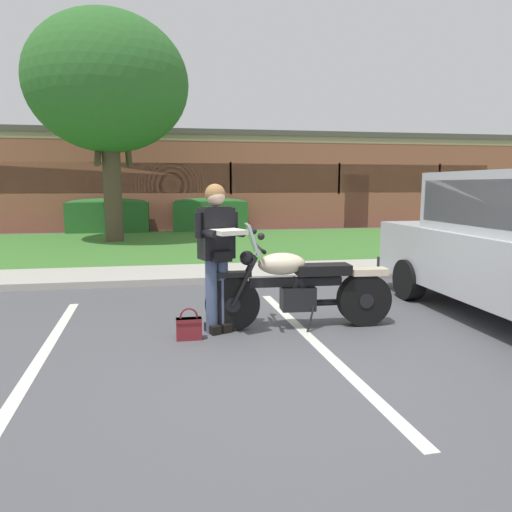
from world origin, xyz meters
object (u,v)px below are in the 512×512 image
at_px(handbag, 189,327).
at_px(shade_tree, 108,84).
at_px(hedge_center_left, 210,214).
at_px(hedge_left, 108,215).
at_px(motorcycle, 306,287).
at_px(brick_building, 218,181).
at_px(rider_person, 217,246).

height_order(handbag, shade_tree, shade_tree).
relative_size(shade_tree, hedge_center_left, 2.42).
bearing_deg(shade_tree, hedge_left, 100.30).
distance_m(motorcycle, brick_building, 17.74).
relative_size(hedge_center_left, brick_building, 0.11).
xyz_separation_m(shade_tree, hedge_left, (-0.52, 2.88, -3.84)).
relative_size(motorcycle, hedge_center_left, 0.84).
height_order(hedge_left, hedge_center_left, same).
height_order(shade_tree, hedge_center_left, shade_tree).
distance_m(hedge_left, hedge_center_left, 3.56).
bearing_deg(motorcycle, handbag, -171.09).
bearing_deg(rider_person, brick_building, 84.50).
bearing_deg(brick_building, hedge_center_left, -98.39).
relative_size(handbag, hedge_center_left, 0.14).
bearing_deg(handbag, brick_building, 83.48).
relative_size(motorcycle, brick_building, 0.09).
bearing_deg(brick_building, rider_person, -95.50).
xyz_separation_m(hedge_left, hedge_center_left, (3.56, 0.00, 0.00)).
xyz_separation_m(motorcycle, rider_person, (-1.05, 0.00, 0.52)).
distance_m(rider_person, hedge_center_left, 11.94).
bearing_deg(hedge_center_left, hedge_left, 180.00).
height_order(motorcycle, rider_person, rider_person).
distance_m(motorcycle, hedge_center_left, 11.91).
bearing_deg(handbag, motorcycle, 8.91).
xyz_separation_m(shade_tree, brick_building, (3.88, 8.65, -2.62)).
height_order(hedge_center_left, brick_building, brick_building).
bearing_deg(hedge_center_left, handbag, -95.62).
bearing_deg(hedge_center_left, motorcycle, -89.04).
bearing_deg(handbag, rider_person, 32.93).
bearing_deg(motorcycle, hedge_left, 107.50).
relative_size(rider_person, hedge_left, 0.62).
xyz_separation_m(handbag, brick_building, (2.04, 17.90, 1.72)).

